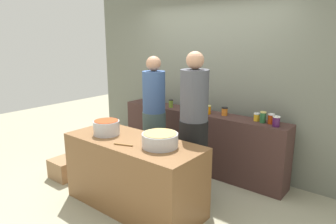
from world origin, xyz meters
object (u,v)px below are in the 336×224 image
preserve_jar_1 (192,107)px  cook_in_cap (194,133)px  preserve_jar_6 (271,119)px  preserve_jar_0 (171,103)px  cooking_pot_left (107,128)px  preserve_jar_5 (263,117)px  wooden_spoon (123,145)px  cook_with_tongs (154,122)px  preserve_jar_7 (276,121)px  preserve_jar_3 (225,111)px  cooking_pot_center (160,140)px  preserve_jar_2 (208,110)px  bread_crate (64,168)px  preserve_jar_4 (257,117)px

preserve_jar_1 → cook_in_cap: cook_in_cap is taller
preserve_jar_6 → preserve_jar_0: bearing=-177.8°
cook_in_cap → preserve_jar_6: bearing=49.0°
preserve_jar_1 → cooking_pot_left: size_ratio=0.41×
preserve_jar_5 → cook_in_cap: cook_in_cap is taller
wooden_spoon → cook_with_tongs: 1.12m
preserve_jar_0 → preserve_jar_7: 1.68m
wooden_spoon → cooking_pot_left: bearing=161.9°
preserve_jar_3 → cooking_pot_center: (-0.02, -1.40, -0.06)m
preserve_jar_1 → preserve_jar_3: preserve_jar_1 is taller
preserve_jar_2 → cook_with_tongs: (-0.59, -0.51, -0.18)m
wooden_spoon → bread_crate: (-1.39, 0.10, -0.71)m
preserve_jar_2 → preserve_jar_1: bearing=177.7°
preserve_jar_7 → cooking_pot_center: (-0.79, -1.30, -0.06)m
preserve_jar_0 → preserve_jar_4: 1.39m
preserve_jar_4 → wooden_spoon: 1.83m
preserve_jar_0 → preserve_jar_6: size_ratio=0.95×
cooking_pot_left → preserve_jar_0: bearing=94.2°
preserve_jar_2 → cooking_pot_left: (-0.59, -1.39, -0.05)m
preserve_jar_6 → cook_with_tongs: cook_with_tongs is taller
cooking_pot_center → preserve_jar_4: bearing=70.6°
preserve_jar_7 → preserve_jar_0: bearing=179.1°
preserve_jar_1 → preserve_jar_0: bearing=-179.6°
preserve_jar_3 → preserve_jar_6: bearing=-1.0°
preserve_jar_0 → preserve_jar_5: size_ratio=0.85×
preserve_jar_0 → preserve_jar_1: bearing=0.4°
preserve_jar_7 → wooden_spoon: bearing=-126.6°
preserve_jar_6 → cook_in_cap: bearing=-131.0°
preserve_jar_2 → cook_with_tongs: bearing=-139.3°
preserve_jar_4 → bread_crate: preserve_jar_4 is taller
preserve_jar_7 → cook_with_tongs: size_ratio=0.08×
preserve_jar_2 → cook_in_cap: size_ratio=0.07×
preserve_jar_7 → cook_in_cap: cook_in_cap is taller
preserve_jar_2 → preserve_jar_6: preserve_jar_6 is taller
preserve_jar_3 → preserve_jar_0: bearing=-175.3°
preserve_jar_6 → cook_in_cap: cook_in_cap is taller
preserve_jar_6 → cook_in_cap: 1.03m
preserve_jar_3 → wooden_spoon: bearing=-102.5°
cooking_pot_left → wooden_spoon: size_ratio=1.40×
preserve_jar_5 → cooking_pot_center: 1.49m
preserve_jar_7 → cook_with_tongs: (-1.58, -0.49, -0.18)m
preserve_jar_4 → cook_in_cap: cook_in_cap is taller
preserve_jar_1 → preserve_jar_6: bearing=2.8°
preserve_jar_5 → preserve_jar_1: bearing=-177.8°
preserve_jar_4 → cooking_pot_left: 1.96m
preserve_jar_1 → preserve_jar_2: 0.30m
preserve_jar_4 → bread_crate: bearing=-145.5°
preserve_jar_0 → preserve_jar_5: (1.48, 0.04, 0.01)m
preserve_jar_2 → preserve_jar_4: size_ratio=1.23×
cook_in_cap → wooden_spoon: bearing=-113.5°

